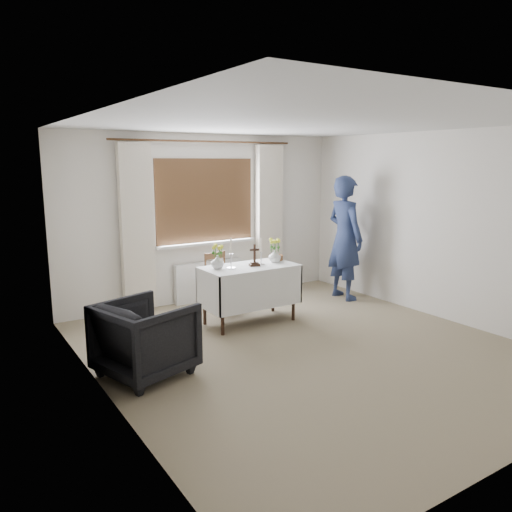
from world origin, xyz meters
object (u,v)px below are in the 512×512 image
Objects in this scene: wooden_chair at (222,282)px; altar_table at (250,294)px; flower_vase_left at (217,262)px; armchair at (145,338)px; wooden_cross at (254,255)px; flower_vase_right at (275,256)px; person at (345,238)px.

altar_table is at bearing -93.27° from wooden_chair.
armchair is at bearing -145.02° from flower_vase_left.
flower_vase_right is at bearing 25.97° from wooden_cross.
person reaches higher than armchair.
wooden_cross is 1.65× the size of flower_vase_right.
wooden_chair is at bearing 93.08° from altar_table.
armchair is 3.81m from person.
altar_table is 0.62m from flower_vase_right.
altar_table is at bearing -10.44° from flower_vase_left.
wooden_chair is (-0.04, 0.69, 0.03)m from altar_table.
altar_table reaches higher than armchair.
flower_vase_right is (2.15, 0.86, 0.47)m from armchair.
armchair is at bearing -138.76° from wooden_cross.
wooden_cross is 0.50m from flower_vase_left.
wooden_chair is at bearing 57.30° from flower_vase_left.
person is 6.62× the size of wooden_cross.
person reaches higher than wooden_chair.
wooden_chair reaches higher than altar_table.
armchair is 2.36m from flower_vase_right.
wooden_chair is at bearing 78.50° from person.
flower_vase_left is (-0.48, 0.11, -0.06)m from wooden_cross.
flower_vase_right reaches higher than altar_table.
flower_vase_left is (1.31, 0.92, 0.47)m from armchair.
wooden_cross is 0.37m from flower_vase_right.
flower_vase_left is at bearing 169.56° from altar_table.
altar_table is 1.50× the size of armchair.
wooden_chair is 4.70× the size of flower_vase_left.
flower_vase_right is (0.36, 0.06, -0.06)m from wooden_cross.
flower_vase_right reaches higher than armchair.
armchair is 4.81× the size of flower_vase_right.
person is at bearing 3.88° from flower_vase_left.
wooden_cross is at bearing 100.30° from person.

